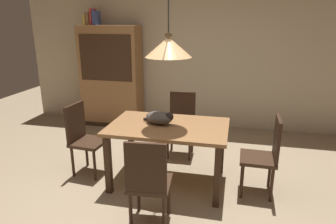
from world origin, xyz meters
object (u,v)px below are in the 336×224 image
at_px(chair_left_side, 83,136).
at_px(book_blue_wide, 96,18).
at_px(dining_table, 168,133).
at_px(cat_sleeping, 160,118).
at_px(pendant_lamp, 168,47).
at_px(book_red_tall, 93,17).
at_px(chair_far_back, 181,121).
at_px(chair_right_side, 266,153).
at_px(book_brown_thick, 90,19).
at_px(hutch_bookcase, 112,78).
at_px(chair_near_front, 148,180).
at_px(book_yellow_short, 86,20).

relative_size(chair_left_side, book_blue_wide, 3.88).
height_order(dining_table, cat_sleeping, cat_sleeping).
bearing_deg(book_blue_wide, dining_table, -47.54).
xyz_separation_m(pendant_lamp, book_red_tall, (-1.82, 1.92, 0.33)).
distance_m(pendant_lamp, book_blue_wide, 2.62).
relative_size(chair_far_back, cat_sleeping, 2.29).
relative_size(dining_table, book_blue_wide, 5.83).
height_order(chair_right_side, book_brown_thick, book_brown_thick).
bearing_deg(chair_right_side, book_brown_thick, 147.49).
bearing_deg(dining_table, book_brown_thick, 134.50).
relative_size(chair_left_side, pendant_lamp, 0.72).
height_order(dining_table, hutch_bookcase, hutch_bookcase).
xyz_separation_m(chair_left_side, cat_sleeping, (1.02, 0.02, 0.32)).
xyz_separation_m(chair_right_side, pendant_lamp, (-1.13, 0.00, 1.15)).
height_order(hutch_bookcase, book_brown_thick, book_brown_thick).
bearing_deg(book_brown_thick, cat_sleeping, -46.84).
bearing_deg(cat_sleeping, dining_table, -13.49).
relative_size(cat_sleeping, book_brown_thick, 1.69).
bearing_deg(chair_right_side, book_blue_wide, 146.33).
bearing_deg(cat_sleeping, book_red_tall, 132.06).
distance_m(chair_far_back, chair_near_front, 1.76).
xyz_separation_m(dining_table, hutch_bookcase, (-1.53, 1.92, 0.24)).
xyz_separation_m(chair_left_side, pendant_lamp, (1.13, -0.01, 1.15)).
bearing_deg(book_blue_wide, book_yellow_short, 180.00).
distance_m(dining_table, chair_left_side, 1.14).
bearing_deg(dining_table, chair_right_side, -0.09).
distance_m(chair_right_side, book_brown_thick, 3.86).
xyz_separation_m(chair_far_back, book_red_tall, (-1.82, 1.04, 1.48)).
xyz_separation_m(chair_far_back, chair_near_front, (0.01, -1.76, 0.00)).
bearing_deg(dining_table, pendant_lamp, 75.96).
height_order(chair_right_side, chair_near_front, same).
height_order(chair_left_side, chair_near_front, same).
bearing_deg(chair_left_side, dining_table, -0.35).
height_order(chair_far_back, chair_left_side, same).
xyz_separation_m(chair_left_side, chair_near_front, (1.13, -0.88, 0.00)).
relative_size(dining_table, chair_left_side, 1.51).
height_order(chair_near_front, book_brown_thick, book_brown_thick).
height_order(chair_near_front, book_yellow_short, book_yellow_short).
bearing_deg(chair_left_side, hutch_bookcase, 101.82).
xyz_separation_m(chair_near_front, book_brown_thick, (-1.89, 2.80, 1.45)).
distance_m(chair_far_back, chair_right_side, 1.43).
bearing_deg(chair_right_side, book_yellow_short, 148.07).
relative_size(chair_near_front, book_yellow_short, 4.65).
relative_size(chair_right_side, chair_near_front, 1.00).
height_order(book_brown_thick, book_red_tall, book_red_tall).
bearing_deg(dining_table, chair_near_front, -89.56).
relative_size(cat_sleeping, pendant_lamp, 0.31).
distance_m(dining_table, book_blue_wide, 2.92).
bearing_deg(dining_table, book_blue_wide, 132.46).
distance_m(chair_near_front, hutch_bookcase, 3.21).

